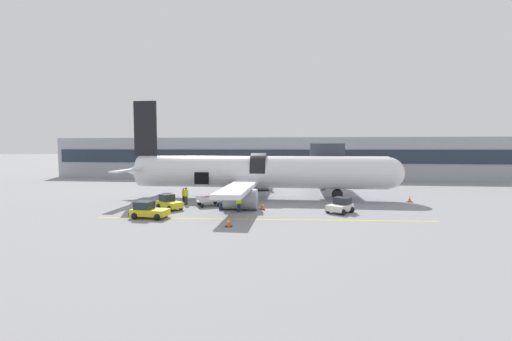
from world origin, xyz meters
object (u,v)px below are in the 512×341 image
at_px(baggage_tug_lead, 340,206).
at_px(ground_crew_loader_a, 225,194).
at_px(suitcase_on_tarmac_upright, 222,207).
at_px(ground_crew_driver, 184,195).
at_px(baggage_tug_rear, 148,211).
at_px(ground_crew_supervisor, 186,196).
at_px(ground_crew_helper, 239,203).
at_px(airplane, 255,173).
at_px(ground_crew_loader_b, 234,196).
at_px(baggage_tug_mid, 169,203).
at_px(baggage_cart_loading, 209,201).

height_order(baggage_tug_lead, ground_crew_loader_a, ground_crew_loader_a).
bearing_deg(suitcase_on_tarmac_upright, ground_crew_driver, 142.11).
distance_m(baggage_tug_rear, ground_crew_supervisor, 7.12).
height_order(ground_crew_supervisor, ground_crew_helper, ground_crew_supervisor).
bearing_deg(baggage_tug_lead, ground_crew_driver, 166.55).
relative_size(airplane, baggage_tug_rear, 10.07).
relative_size(ground_crew_loader_a, ground_crew_supervisor, 0.95).
height_order(baggage_tug_lead, ground_crew_loader_b, ground_crew_loader_b).
bearing_deg(ground_crew_loader_b, ground_crew_helper, -74.02).
relative_size(ground_crew_loader_a, ground_crew_helper, 1.03).
relative_size(baggage_tug_mid, suitcase_on_tarmac_upright, 4.49).
xyz_separation_m(baggage_tug_rear, ground_crew_driver, (0.29, 8.37, 0.22)).
distance_m(baggage_cart_loading, suitcase_on_tarmac_upright, 2.81).
bearing_deg(baggage_tug_rear, ground_crew_loader_a, 60.92).
xyz_separation_m(baggage_tug_lead, ground_crew_helper, (-9.44, -0.89, 0.29)).
height_order(baggage_tug_rear, suitcase_on_tarmac_upright, baggage_tug_rear).
relative_size(baggage_tug_rear, ground_crew_loader_a, 1.88).
relative_size(baggage_tug_lead, suitcase_on_tarmac_upright, 4.40).
relative_size(baggage_cart_loading, ground_crew_helper, 1.97).
height_order(baggage_cart_loading, ground_crew_supervisor, ground_crew_supervisor).
xyz_separation_m(baggage_tug_mid, baggage_cart_loading, (3.43, 2.34, -0.11)).
bearing_deg(ground_crew_helper, suitcase_on_tarmac_upright, 156.48).
bearing_deg(baggage_cart_loading, baggage_tug_rear, -119.57).
relative_size(baggage_tug_rear, baggage_cart_loading, 0.99).
xyz_separation_m(airplane, suitcase_on_tarmac_upright, (-2.31, -7.93, -2.79)).
relative_size(airplane, ground_crew_supervisor, 17.93).
relative_size(baggage_tug_lead, ground_crew_loader_a, 1.67).
distance_m(baggage_tug_mid, ground_crew_driver, 4.25).
xyz_separation_m(airplane, baggage_tug_lead, (8.92, -7.82, -2.46)).
height_order(baggage_tug_mid, baggage_tug_rear, baggage_tug_mid).
height_order(airplane, ground_crew_loader_a, airplane).
xyz_separation_m(airplane, ground_crew_loader_a, (-2.97, -3.60, -2.14)).
xyz_separation_m(airplane, baggage_cart_loading, (-4.12, -5.79, -2.55)).
relative_size(ground_crew_loader_a, ground_crew_loader_b, 1.01).
relative_size(ground_crew_driver, ground_crew_helper, 0.94).
distance_m(baggage_tug_rear, ground_crew_helper, 8.10).
xyz_separation_m(baggage_tug_rear, ground_crew_helper, (7.28, 3.55, 0.27)).
bearing_deg(ground_crew_loader_b, baggage_tug_lead, -17.30).
height_order(baggage_cart_loading, suitcase_on_tarmac_upright, baggage_cart_loading).
height_order(airplane, baggage_tug_lead, airplane).
distance_m(ground_crew_driver, suitcase_on_tarmac_upright, 6.59).
distance_m(baggage_tug_lead, ground_crew_helper, 9.48).
bearing_deg(ground_crew_driver, baggage_tug_mid, -90.67).
height_order(ground_crew_loader_a, ground_crew_loader_b, ground_crew_loader_a).
relative_size(baggage_tug_lead, ground_crew_helper, 1.72).
distance_m(baggage_tug_rear, baggage_cart_loading, 7.44).
relative_size(baggage_tug_lead, baggage_tug_rear, 0.88).
distance_m(ground_crew_loader_b, suitcase_on_tarmac_upright, 3.53).
distance_m(baggage_tug_rear, ground_crew_driver, 8.38).
bearing_deg(airplane, ground_crew_driver, -152.57).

